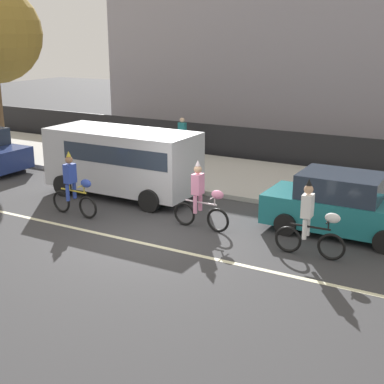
{
  "coord_description": "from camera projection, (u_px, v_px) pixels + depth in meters",
  "views": [
    {
      "loc": [
        7.37,
        -10.98,
        5.14
      ],
      "look_at": [
        0.54,
        1.2,
        1.0
      ],
      "focal_mm": 50.0,
      "sensor_mm": 36.0,
      "label": 1
    }
  ],
  "objects": [
    {
      "name": "parade_cyclist_pink",
      "position": [
        201.0,
        199.0,
        14.44
      ],
      "size": [
        1.72,
        0.5,
        1.92
      ],
      "color": "black",
      "rests_on": "ground"
    },
    {
      "name": "building_backdrop",
      "position": [
        377.0,
        62.0,
        27.17
      ],
      "size": [
        28.0,
        8.0,
        7.5
      ],
      "primitive_type": "cube",
      "color": "#99939E",
      "rests_on": "ground"
    },
    {
      "name": "parked_van_silver",
      "position": [
        124.0,
        158.0,
        17.32
      ],
      "size": [
        5.0,
        2.22,
        2.18
      ],
      "color": "silver",
      "rests_on": "ground"
    },
    {
      "name": "road_centre_line",
      "position": [
        141.0,
        243.0,
        13.68
      ],
      "size": [
        36.0,
        0.14,
        0.01
      ],
      "primitive_type": "cube",
      "color": "beige",
      "rests_on": "ground"
    },
    {
      "name": "fence_line",
      "position": [
        279.0,
        147.0,
        21.76
      ],
      "size": [
        40.0,
        0.08,
        1.4
      ],
      "primitive_type": "cube",
      "color": "black",
      "rests_on": "ground"
    },
    {
      "name": "ground_plane",
      "position": [
        152.0,
        237.0,
        14.1
      ],
      "size": [
        80.0,
        80.0,
        0.0
      ],
      "primitive_type": "plane",
      "color": "#38383A"
    },
    {
      "name": "pedestrian_onlooker",
      "position": [
        182.0,
        136.0,
        22.6
      ],
      "size": [
        0.32,
        0.2,
        1.62
      ],
      "color": "#33333D",
      "rests_on": "sidewalk_curb"
    },
    {
      "name": "parked_car_teal",
      "position": [
        342.0,
        205.0,
        14.13
      ],
      "size": [
        4.1,
        1.92,
        1.64
      ],
      "color": "#1E727A",
      "rests_on": "ground"
    },
    {
      "name": "parade_cyclist_cobalt",
      "position": [
        74.0,
        188.0,
        15.52
      ],
      "size": [
        1.72,
        0.5,
        1.92
      ],
      "color": "black",
      "rests_on": "ground"
    },
    {
      "name": "parade_cyclist_zebra",
      "position": [
        311.0,
        223.0,
        12.62
      ],
      "size": [
        1.72,
        0.5,
        1.92
      ],
      "color": "black",
      "rests_on": "ground"
    },
    {
      "name": "sidewalk_curb",
      "position": [
        250.0,
        178.0,
        19.51
      ],
      "size": [
        60.0,
        5.0,
        0.15
      ],
      "primitive_type": "cube",
      "color": "#ADAAA3",
      "rests_on": "ground"
    }
  ]
}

